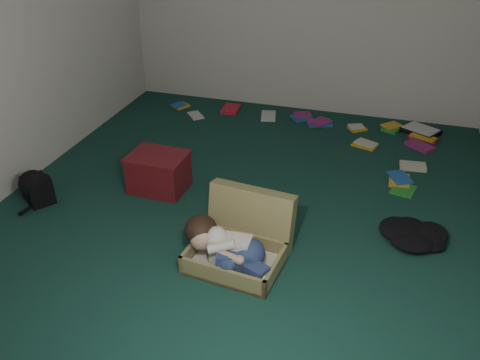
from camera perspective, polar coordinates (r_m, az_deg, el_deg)
The scene contains 10 objects.
floor at distance 4.20m, azimuth 0.60°, elevation -3.13°, with size 4.50×4.50×0.00m, color #13372E.
wall_front at distance 1.80m, azimuth -20.04°, elevation -6.24°, with size 4.50×4.50×0.00m, color silver.
wall_left at distance 4.61m, azimuth -24.83°, elevation 14.93°, with size 4.50×4.50×0.00m, color silver.
suitcase at distance 3.61m, azimuth 0.21°, elevation -6.79°, with size 0.70×0.69×0.47m.
person at distance 3.48m, azimuth -1.51°, elevation -7.54°, with size 0.67×0.39×0.29m.
maroon_bin at distance 4.43m, azimuth -9.12°, elevation 0.88°, with size 0.49×0.39×0.33m.
backpack at distance 4.57m, azimuth -21.79°, elevation -0.96°, with size 0.35×0.28×0.21m, color black, non-canonical shape.
clothing_pile at distance 4.00m, azimuth 19.07°, elevation -5.78°, with size 0.43×0.35×0.14m, color black, non-canonical shape.
paper_tray at distance 5.80m, azimuth 19.61°, elevation 5.25°, with size 0.46×0.42×0.05m.
book_scatter at distance 5.50m, azimuth 9.78°, elevation 5.09°, with size 3.02×1.56×0.02m.
Camera 1 is at (0.98, -3.36, 2.32)m, focal length 38.00 mm.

